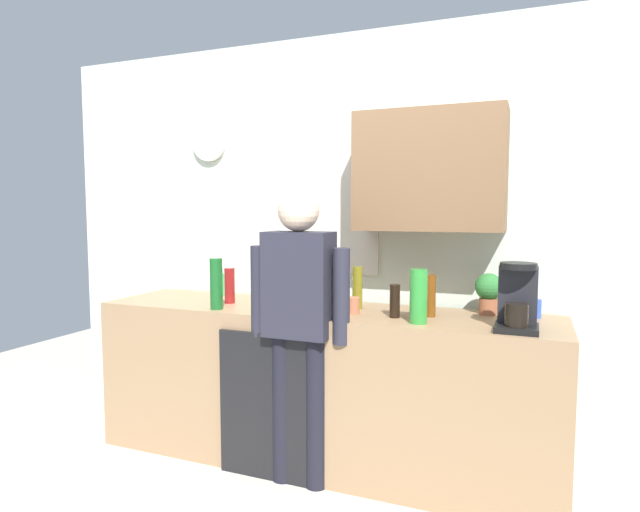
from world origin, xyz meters
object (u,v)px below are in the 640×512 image
Objects in this scene: cup_blue_mug at (533,308)px; potted_plant at (489,291)px; bottle_green_wine at (216,284)px; bottle_amber_beer at (430,296)px; person_at_sink at (299,312)px; cup_terracotta_mug at (352,305)px; coffee_maker at (517,300)px; mixing_bowl at (322,297)px; dish_soap at (225,284)px; bottle_clear_soda at (419,296)px; bottle_red_vinegar at (230,286)px; bottle_dark_sauce at (395,301)px; bottle_olive_oil at (357,288)px.

potted_plant reaches higher than cup_blue_mug.
bottle_green_wine is 3.00× the size of cup_blue_mug.
bottle_amber_beer is 0.72m from person_at_sink.
cup_terracotta_mug is at bearing 12.08° from bottle_green_wine.
coffee_maker is 3.59× the size of cup_terracotta_mug.
bottle_amber_beer is at bearing 159.30° from coffee_maker.
mixing_bowl is 1.22× the size of dish_soap.
bottle_clear_soda is 0.49m from potted_plant.
bottle_clear_soda is at bearing -6.95° from bottle_red_vinegar.
mixing_bowl is 0.49m from person_at_sink.
potted_plant is at bearing 50.04° from bottle_clear_soda.
bottle_clear_soda reaches higher than dish_soap.
bottle_dark_sauce is 0.82× the size of bottle_red_vinegar.
cup_blue_mug is 0.45× the size of mixing_bowl.
bottle_amber_beer is (0.17, 0.10, 0.02)m from bottle_dark_sauce.
cup_terracotta_mug is 0.51× the size of dish_soap.
person_at_sink is (-0.20, -0.39, -0.09)m from bottle_olive_oil.
dish_soap is (-1.01, 0.30, 0.03)m from cup_terracotta_mug.
bottle_clear_soda is 0.77m from mixing_bowl.
mixing_bowl is at bearing 105.24° from person_at_sink.
mixing_bowl is at bearing -3.56° from dish_soap.
person_at_sink is at bearing -117.31° from bottle_olive_oil.
bottle_red_vinegar is at bearing -171.43° from bottle_olive_oil.
bottle_amber_beer is 0.34m from potted_plant.
bottle_amber_beer is 0.72m from mixing_bowl.
bottle_green_wine is 1.36× the size of mixing_bowl.
mixing_bowl is (0.50, 0.42, -0.11)m from bottle_green_wine.
bottle_green_wine is 0.19× the size of person_at_sink.
bottle_red_vinegar is at bearing -171.47° from potted_plant.
bottle_dark_sauce is 0.64× the size of bottle_clear_soda.
bottle_amber_beer is (1.23, 0.04, 0.00)m from bottle_red_vinegar.
bottle_olive_oil is (-0.89, 0.24, -0.02)m from coffee_maker.
mixing_bowl is at bearing 159.78° from bottle_olive_oil.
bottle_olive_oil reaches higher than bottle_red_vinegar.
coffee_maker is 1.20m from mixing_bowl.
cup_blue_mug is at bearing 34.32° from bottle_clear_soda.
bottle_dark_sauce is 1.00× the size of dish_soap.
bottle_clear_soda reaches higher than cup_blue_mug.
bottle_olive_oil is 0.45m from bottle_amber_beer.
bottle_green_wine reaches higher than bottle_amber_beer.
dish_soap is at bearing 168.38° from coffee_maker.
cup_blue_mug is 0.43× the size of potted_plant.
bottle_green_wine is 1.67× the size of dish_soap.
cup_terracotta_mug is 0.42× the size of mixing_bowl.
bottle_olive_oil reaches higher than bottle_amber_beer.
bottle_clear_soda is 3.04× the size of cup_terracotta_mug.
bottle_red_vinegar is 0.79× the size of bottle_clear_soda.
potted_plant reaches higher than mixing_bowl.
bottle_amber_beer is at bearing -147.65° from potted_plant.
mixing_bowl is 0.73m from dish_soap.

